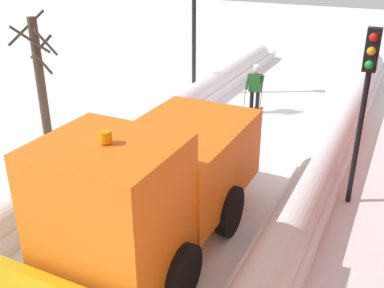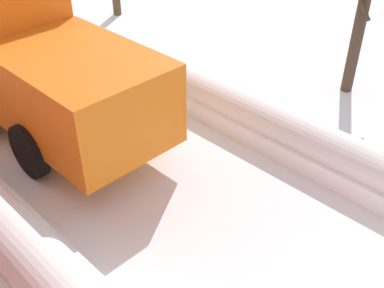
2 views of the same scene
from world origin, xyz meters
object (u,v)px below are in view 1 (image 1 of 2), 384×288
at_px(traffic_light_pole, 366,86).
at_px(bare_tree_near, 40,74).
at_px(skier, 255,86).
at_px(plow_truck, 154,184).
at_px(street_lamp, 194,9).

height_order(traffic_light_pole, bare_tree_near, traffic_light_pole).
bearing_deg(bare_tree_near, skier, -138.70).
distance_m(plow_truck, bare_tree_near, 7.24).
bearing_deg(skier, traffic_light_pole, 129.13).
xyz_separation_m(traffic_light_pole, street_lamp, (7.01, -6.06, 0.43)).
xyz_separation_m(skier, bare_tree_near, (5.43, 4.77, 0.98)).
height_order(plow_truck, skier, plow_truck).
bearing_deg(street_lamp, bare_tree_near, 67.15).
height_order(plow_truck, traffic_light_pole, traffic_light_pole).
xyz_separation_m(plow_truck, traffic_light_pole, (-3.25, -3.48, 1.45)).
bearing_deg(bare_tree_near, plow_truck, 149.45).
xyz_separation_m(plow_truck, street_lamp, (3.75, -9.53, 1.88)).
height_order(plow_truck, street_lamp, street_lamp).
bearing_deg(bare_tree_near, traffic_light_pole, 178.81).
relative_size(traffic_light_pole, bare_tree_near, 1.09).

